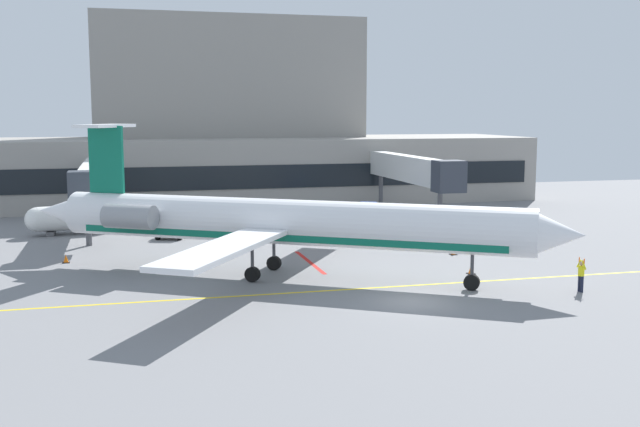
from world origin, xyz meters
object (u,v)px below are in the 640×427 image
Objects in this scene: fuel_tank at (70,218)px; belt_loader at (173,226)px; regional_jet at (278,222)px; pushback_tractor at (280,220)px; marshaller at (581,275)px; baggage_tug at (374,217)px.

belt_loader is at bearing -24.67° from fuel_tank.
regional_jet is 9.13× the size of belt_loader.
regional_jet reaches higher than belt_loader.
marshaller is (11.85, -25.55, 0.07)m from pushback_tractor.
belt_loader is 8.89m from fuel_tank.
fuel_tank is at bearing 170.95° from pushback_tractor.
baggage_tug is at bearing 1.67° from belt_loader.
marshaller is at bearing -65.11° from pushback_tractor.
baggage_tug is 2.04× the size of marshaller.
fuel_tank reaches higher than marshaller.
fuel_tank is 3.60× the size of marshaller.
belt_loader is 32.13m from marshaller.
marshaller is at bearing -81.69° from baggage_tug.
baggage_tug is at bearing -7.27° from fuel_tank.
pushback_tractor is (3.67, 17.49, -2.46)m from regional_jet.
fuel_tank is (-13.28, 20.19, -2.02)m from regional_jet.
marshaller is (15.52, -8.06, -2.39)m from regional_jet.
baggage_tug is 25.34m from fuel_tank.
marshaller reaches higher than belt_loader.
marshaller is at bearing -27.44° from regional_jet.
regional_jet is 17.47m from belt_loader.
baggage_tug is 1.17× the size of belt_loader.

